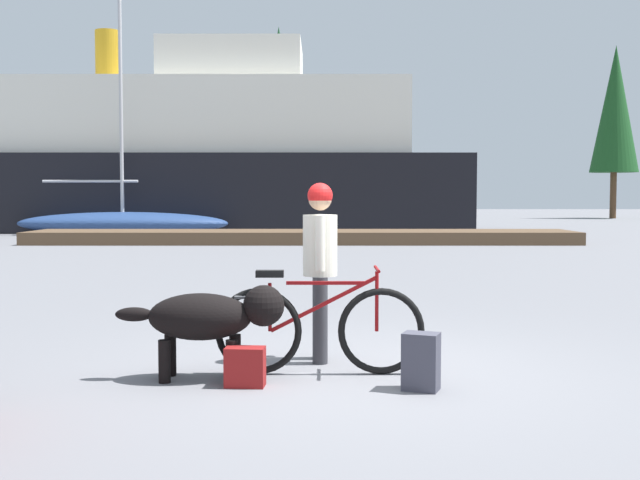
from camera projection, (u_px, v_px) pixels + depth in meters
The scene contains 12 objects.
ground_plane at pixel (347, 372), 6.81m from camera, with size 160.00×160.00×0.00m, color slate.
bicycle at pixel (318, 328), 6.70m from camera, with size 1.82×0.44×0.93m.
person_cyclist at pixel (320, 255), 7.20m from camera, with size 0.32×0.53×1.67m.
dog at pixel (211, 317), 6.51m from camera, with size 1.43×0.47×0.80m.
backpack at pixel (421, 362), 6.16m from camera, with size 0.28×0.20×0.46m, color #3F3F4C.
handbag_pannier at pixel (245, 367), 6.28m from camera, with size 0.32×0.18×0.32m, color maroon.
dock_pier at pixel (302, 237), 25.20m from camera, with size 17.57×2.72×0.40m, color brown.
ferry_boat at pixel (180, 160), 34.71m from camera, with size 25.37×7.73×8.86m.
sailboat_moored at pixel (123, 222), 30.25m from camera, with size 8.26×2.31×9.13m.
pine_tree_far_left at pixel (228, 116), 51.52m from camera, with size 2.85×2.85×11.50m.
pine_tree_center at pixel (279, 104), 50.08m from camera, with size 3.78×3.78×12.41m.
pine_tree_far_right at pixel (615, 109), 51.55m from camera, with size 3.15×3.15×11.51m.
Camera 1 is at (-0.24, -6.73, 1.55)m, focal length 43.47 mm.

